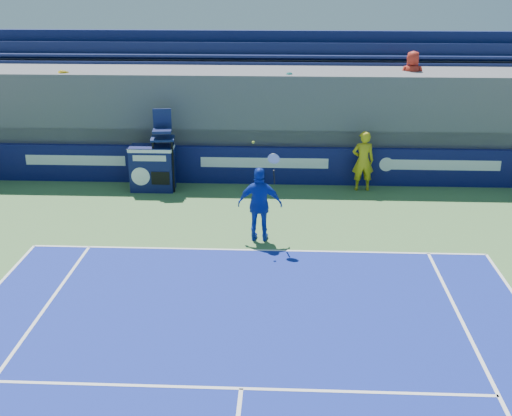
{
  "coord_description": "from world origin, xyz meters",
  "views": [
    {
      "loc": [
        0.65,
        -2.29,
        6.38
      ],
      "look_at": [
        0.0,
        11.5,
        1.25
      ],
      "focal_mm": 45.0,
      "sensor_mm": 36.0,
      "label": 1
    }
  ],
  "objects_px": {
    "ball_person": "(363,161)",
    "tennis_player": "(260,204)",
    "umpire_chair": "(163,141)",
    "match_clock": "(152,167)"
  },
  "relations": [
    {
      "from": "match_clock",
      "to": "tennis_player",
      "type": "distance_m",
      "value": 5.1
    },
    {
      "from": "umpire_chair",
      "to": "tennis_player",
      "type": "xyz_separation_m",
      "value": [
        3.1,
        -3.84,
        -0.57
      ]
    },
    {
      "from": "umpire_chair",
      "to": "match_clock",
      "type": "bearing_deg",
      "value": -166.92
    },
    {
      "from": "umpire_chair",
      "to": "tennis_player",
      "type": "bearing_deg",
      "value": -51.08
    },
    {
      "from": "ball_person",
      "to": "match_clock",
      "type": "xyz_separation_m",
      "value": [
        -6.41,
        -0.29,
        -0.2
      ]
    },
    {
      "from": "ball_person",
      "to": "umpire_chair",
      "type": "xyz_separation_m",
      "value": [
        -6.07,
        -0.21,
        0.59
      ]
    },
    {
      "from": "ball_person",
      "to": "match_clock",
      "type": "relative_size",
      "value": 1.33
    },
    {
      "from": "ball_person",
      "to": "match_clock",
      "type": "bearing_deg",
      "value": -1.93
    },
    {
      "from": "ball_person",
      "to": "tennis_player",
      "type": "height_order",
      "value": "tennis_player"
    },
    {
      "from": "match_clock",
      "to": "umpire_chair",
      "type": "distance_m",
      "value": 0.86
    }
  ]
}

